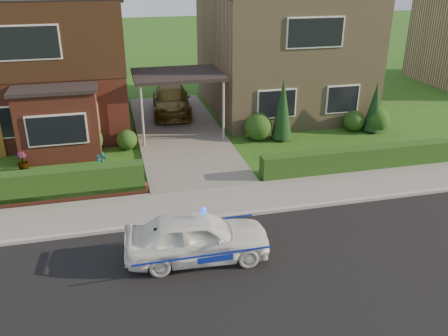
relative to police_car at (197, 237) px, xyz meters
name	(u,v)px	position (x,y,z in m)	size (l,w,h in m)	color
ground	(249,279)	(1.04, -1.20, -0.64)	(120.00, 120.00, 0.00)	#204F15
road	(249,279)	(1.04, -1.20, -0.64)	(60.00, 6.00, 0.02)	black
kerb	(220,217)	(1.04, 1.85, -0.58)	(60.00, 0.16, 0.12)	#9E9993
sidewalk	(213,202)	(1.04, 2.90, -0.59)	(60.00, 2.00, 0.10)	slate
driveway	(180,132)	(1.04, 9.80, -0.58)	(3.80, 12.00, 0.12)	#666059
house_left	(39,43)	(-4.74, 12.70, 3.17)	(7.50, 9.53, 7.25)	brown
house_right	(282,37)	(6.84, 12.79, 3.02)	(7.50, 8.06, 7.25)	#8E7B57
carport_link	(178,76)	(1.04, 9.75, 2.02)	(3.80, 3.00, 2.77)	black
dwarf_wall	(26,201)	(-4.76, 4.10, -0.46)	(7.70, 0.25, 0.36)	brown
hedge_left	(28,204)	(-4.76, 4.25, -0.64)	(7.50, 0.55, 0.90)	#1A3B13
hedge_right	(357,171)	(6.84, 4.15, -0.64)	(7.50, 0.55, 0.80)	#1A3B13
shrub_left_mid	(86,140)	(-2.96, 8.10, 0.02)	(1.32, 1.32, 1.32)	#1A3B13
shrub_left_near	(127,140)	(-1.36, 8.40, -0.22)	(0.84, 0.84, 0.84)	#1A3B13
shrub_right_near	(258,127)	(4.24, 8.20, -0.04)	(1.20, 1.20, 1.20)	#1A3B13
shrub_right_mid	(354,121)	(8.84, 8.30, -0.16)	(0.96, 0.96, 0.96)	#1A3B13
shrub_right_far	(377,120)	(9.84, 8.00, -0.10)	(1.08, 1.08, 1.08)	#1A3B13
conifer_a	(282,111)	(5.24, 8.00, 0.66)	(0.90, 0.90, 2.60)	black
conifer_b	(375,108)	(9.64, 8.00, 0.46)	(0.90, 0.90, 2.20)	black
police_car	(197,237)	(0.00, 0.00, 0.00)	(3.45, 3.84, 1.44)	white
driveway_car	(171,100)	(1.10, 12.75, 0.13)	(1.83, 4.49, 1.30)	brown
potted_plant_a	(102,164)	(-2.36, 6.02, -0.23)	(0.43, 0.29, 0.83)	gray
potted_plant_c	(23,162)	(-5.23, 7.13, -0.28)	(0.40, 0.40, 0.71)	gray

